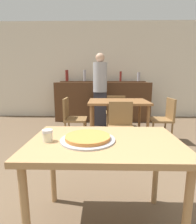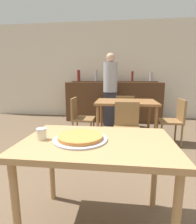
{
  "view_description": "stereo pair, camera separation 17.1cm",
  "coord_description": "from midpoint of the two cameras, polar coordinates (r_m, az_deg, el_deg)",
  "views": [
    {
      "loc": [
        -0.02,
        -1.21,
        1.18
      ],
      "look_at": [
        -0.06,
        0.55,
        0.84
      ],
      "focal_mm": 28.0,
      "sensor_mm": 36.0,
      "label": 1
    },
    {
      "loc": [
        0.15,
        -1.19,
        1.18
      ],
      "look_at": [
        -0.06,
        0.55,
        0.84
      ],
      "focal_mm": 28.0,
      "sensor_mm": 36.0,
      "label": 2
    }
  ],
  "objects": [
    {
      "name": "chair_far_side_front",
      "position": [
        2.72,
        11.17,
        -4.2
      ],
      "size": [
        0.4,
        0.4,
        0.82
      ],
      "color": "olive",
      "rests_on": "ground_plane"
    },
    {
      "name": "chair_far_side_back",
      "position": [
        3.82,
        9.94,
        0.2
      ],
      "size": [
        0.4,
        0.4,
        0.82
      ],
      "rotation": [
        0.0,
        0.0,
        3.14
      ],
      "color": "olive",
      "rests_on": "ground_plane"
    },
    {
      "name": "dining_table_near",
      "position": [
        1.31,
        3.66,
        -12.79
      ],
      "size": [
        1.09,
        0.71,
        0.74
      ],
      "color": "#A87F51",
      "rests_on": "ground_plane"
    },
    {
      "name": "bar_counter",
      "position": [
        4.95,
        6.05,
        3.41
      ],
      "size": [
        2.6,
        0.56,
        1.07
      ],
      "color": "#4C2D19",
      "rests_on": "ground_plane"
    },
    {
      "name": "bar_back_shelf",
      "position": [
        5.05,
        5.76,
        10.41
      ],
      "size": [
        2.39,
        0.24,
        0.34
      ],
      "color": "#4C2D19",
      "rests_on": "bar_counter"
    },
    {
      "name": "wall_back",
      "position": [
        5.41,
        6.32,
        13.24
      ],
      "size": [
        8.0,
        0.05,
        2.8
      ],
      "color": "silver",
      "rests_on": "ground_plane"
    },
    {
      "name": "cheese_shaker",
      "position": [
        1.31,
        -14.42,
        -6.98
      ],
      "size": [
        0.07,
        0.07,
        0.09
      ],
      "color": "beige",
      "rests_on": "dining_table_near"
    },
    {
      "name": "dining_table_far",
      "position": [
        3.23,
        10.58,
        1.99
      ],
      "size": [
        1.07,
        0.78,
        0.78
      ],
      "color": "brown",
      "rests_on": "ground_plane"
    },
    {
      "name": "pizza_tray",
      "position": [
        1.27,
        -1.93,
        -8.47
      ],
      "size": [
        0.39,
        0.39,
        0.04
      ],
      "color": "#A3A3A8",
      "rests_on": "dining_table_near"
    },
    {
      "name": "person_standing",
      "position": [
        4.33,
        5.17,
        8.08
      ],
      "size": [
        0.34,
        0.34,
        1.77
      ],
      "color": "#2D2D38",
      "rests_on": "ground_plane"
    },
    {
      "name": "chair_far_side_right",
      "position": [
        3.43,
        24.97,
        -1.88
      ],
      "size": [
        0.4,
        0.4,
        0.82
      ],
      "rotation": [
        0.0,
        0.0,
        -1.57
      ],
      "color": "olive",
      "rests_on": "ground_plane"
    },
    {
      "name": "chair_far_side_left",
      "position": [
        3.32,
        -4.55,
        -1.27
      ],
      "size": [
        0.4,
        0.4,
        0.82
      ],
      "rotation": [
        0.0,
        0.0,
        1.57
      ],
      "color": "olive",
      "rests_on": "ground_plane"
    }
  ]
}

